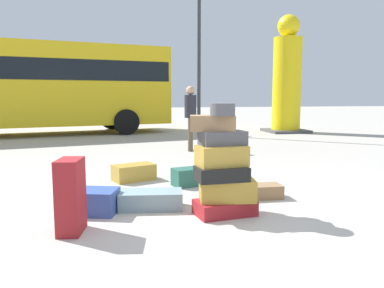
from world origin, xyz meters
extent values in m
plane|color=#ADA89E|center=(0.00, 0.00, 0.00)|extent=(80.00, 80.00, 0.00)
cube|color=maroon|center=(0.18, 0.18, 0.09)|extent=(0.73, 0.50, 0.17)
cube|color=#B28C33|center=(0.21, 0.18, 0.30)|extent=(0.68, 0.46, 0.25)
cube|color=black|center=(0.13, 0.13, 0.50)|extent=(0.60, 0.37, 0.16)
cube|color=#B28C33|center=(0.15, 0.19, 0.70)|extent=(0.59, 0.39, 0.23)
cube|color=#4C4C51|center=(0.17, 0.26, 0.90)|extent=(0.54, 0.35, 0.16)
cube|color=olive|center=(0.07, 0.32, 1.07)|extent=(0.57, 0.41, 0.18)
cylinder|color=#4C4C51|center=(0.16, 0.22, 1.23)|extent=(0.29, 0.29, 0.14)
cube|color=maroon|center=(-1.51, -0.07, 0.38)|extent=(0.29, 0.42, 0.76)
cube|color=#334F99|center=(-1.38, 0.58, 0.14)|extent=(0.76, 0.59, 0.28)
cube|color=#B28C33|center=(-0.75, 2.26, 0.13)|extent=(0.75, 0.58, 0.26)
cube|color=olive|center=(0.77, 0.80, 0.09)|extent=(0.78, 0.34, 0.18)
cube|color=gray|center=(-0.64, 0.61, 0.11)|extent=(0.82, 0.49, 0.22)
cube|color=#26594C|center=(0.20, 1.74, 0.14)|extent=(0.82, 0.49, 0.27)
cylinder|color=brown|center=(0.89, 5.52, 0.42)|extent=(0.12, 0.12, 0.84)
cylinder|color=brown|center=(0.83, 5.31, 0.42)|extent=(0.12, 0.12, 0.84)
cylinder|color=#26262D|center=(0.86, 5.41, 1.12)|extent=(0.30, 0.30, 0.57)
sphere|color=tan|center=(0.86, 5.41, 1.51)|extent=(0.22, 0.22, 0.22)
cylinder|color=yellow|center=(5.42, 9.56, 1.76)|extent=(1.06, 1.06, 3.52)
sphere|color=yellow|center=(5.42, 9.56, 3.93)|extent=(0.82, 0.82, 0.82)
cube|color=#4C4C4C|center=(5.42, 9.56, 0.05)|extent=(1.48, 1.48, 0.10)
cube|color=yellow|center=(-3.92, 10.38, 1.75)|extent=(10.09, 4.46, 2.80)
cube|color=black|center=(-3.92, 10.38, 2.24)|extent=(9.90, 4.44, 0.70)
cylinder|color=black|center=(-1.07, 12.25, 0.45)|extent=(0.93, 0.43, 0.90)
cylinder|color=black|center=(-0.56, 9.81, 0.45)|extent=(0.93, 0.43, 0.90)
cylinder|color=#333338|center=(1.92, 9.08, 3.15)|extent=(0.12, 0.12, 6.29)
camera|label=1|loc=(-1.10, -4.03, 1.39)|focal=36.06mm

